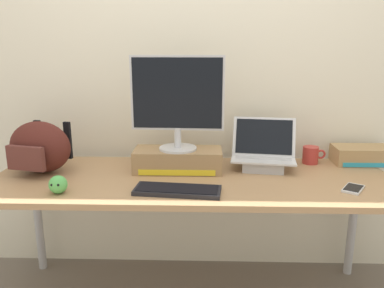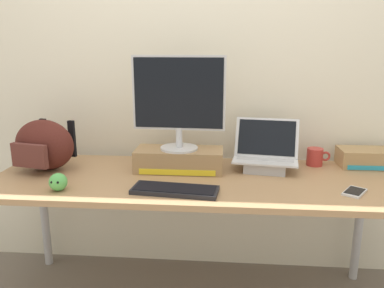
% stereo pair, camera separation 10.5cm
% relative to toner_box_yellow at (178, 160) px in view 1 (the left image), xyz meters
% --- Properties ---
extents(back_wall, '(7.00, 0.10, 2.60)m').
position_rel_toner_box_yellow_xyz_m(back_wall, '(0.08, 0.35, 0.50)').
color(back_wall, silver).
rests_on(back_wall, ground).
extents(desk, '(2.09, 0.73, 0.74)m').
position_rel_toner_box_yellow_xyz_m(desk, '(0.08, -0.12, -0.12)').
color(desk, '#A87F56').
rests_on(desk, ground).
extents(toner_box_yellow, '(0.48, 0.21, 0.12)m').
position_rel_toner_box_yellow_xyz_m(toner_box_yellow, '(0.00, 0.00, 0.00)').
color(toner_box_yellow, '#9E7A51').
rests_on(toner_box_yellow, desk).
extents(desktop_monitor, '(0.50, 0.20, 0.50)m').
position_rel_toner_box_yellow_xyz_m(desktop_monitor, '(-0.00, -0.00, 0.33)').
color(desktop_monitor, silver).
rests_on(desktop_monitor, toner_box_yellow).
extents(open_laptop, '(0.38, 0.27, 0.27)m').
position_rel_toner_box_yellow_xyz_m(open_laptop, '(0.47, 0.05, -0.00)').
color(open_laptop, '#ADADB2').
rests_on(open_laptop, desk).
extents(external_keyboard, '(0.42, 0.19, 0.02)m').
position_rel_toner_box_yellow_xyz_m(external_keyboard, '(0.02, -0.33, -0.05)').
color(external_keyboard, black).
rests_on(external_keyboard, desk).
extents(messenger_backpack, '(0.38, 0.31, 0.28)m').
position_rel_toner_box_yellow_xyz_m(messenger_backpack, '(-0.74, -0.05, 0.08)').
color(messenger_backpack, '#4C1E19').
rests_on(messenger_backpack, desk).
extents(coffee_mug, '(0.13, 0.09, 0.10)m').
position_rel_toner_box_yellow_xyz_m(coffee_mug, '(0.77, 0.16, -0.01)').
color(coffee_mug, '#B2332D').
rests_on(coffee_mug, desk).
extents(cell_phone, '(0.14, 0.16, 0.01)m').
position_rel_toner_box_yellow_xyz_m(cell_phone, '(0.86, -0.27, -0.05)').
color(cell_phone, silver).
rests_on(cell_phone, desk).
extents(plush_toy, '(0.09, 0.09, 0.09)m').
position_rel_toner_box_yellow_xyz_m(plush_toy, '(-0.53, -0.36, -0.02)').
color(plush_toy, '#56B256').
rests_on(plush_toy, desk).
extents(toner_box_cyan, '(0.32, 0.18, 0.10)m').
position_rel_toner_box_yellow_xyz_m(toner_box_cyan, '(1.06, 0.16, -0.01)').
color(toner_box_cyan, '#A88456').
rests_on(toner_box_cyan, desk).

